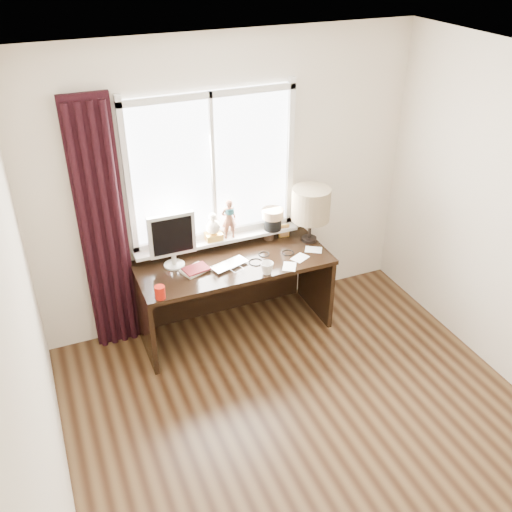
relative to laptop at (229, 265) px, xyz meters
name	(u,v)px	position (x,y,z in m)	size (l,w,h in m)	color
floor	(329,456)	(0.16, -1.57, -0.76)	(3.50, 4.00, 0.00)	brown
ceiling	(365,93)	(0.16, -1.57, 1.84)	(3.50, 4.00, 0.00)	white
wall_back	(228,186)	(0.16, 0.43, 0.54)	(3.50, 2.60, 0.00)	beige
wall_left	(40,390)	(-1.59, -1.57, 0.54)	(4.00, 2.60, 0.00)	beige
laptop	(229,265)	(0.00, 0.00, 0.00)	(0.33, 0.21, 0.03)	silver
mug	(267,268)	(0.25, -0.23, 0.04)	(0.11, 0.10, 0.11)	white
red_cup	(160,292)	(-0.67, -0.24, 0.04)	(0.08, 0.08, 0.11)	#9F1307
window	(215,190)	(0.02, 0.38, 0.54)	(1.52, 0.23, 1.40)	white
curtain	(103,232)	(-0.97, 0.34, 0.35)	(0.38, 0.09, 2.25)	black
desk	(231,279)	(0.06, 0.16, -0.26)	(1.70, 0.70, 0.75)	black
monitor	(172,237)	(-0.43, 0.19, 0.26)	(0.40, 0.18, 0.49)	beige
notebook_stack	(195,270)	(-0.30, 0.04, 0.00)	(0.26, 0.23, 0.03)	beige
brush_holder	(269,233)	(0.51, 0.31, 0.05)	(0.09, 0.09, 0.25)	black
icon_frame	(284,231)	(0.65, 0.29, 0.05)	(0.10, 0.03, 0.13)	gold
table_lamp	(311,205)	(0.84, 0.14, 0.35)	(0.35, 0.35, 0.52)	black
loose_papers	(301,258)	(0.63, -0.12, -0.01)	(0.50, 0.35, 0.00)	white
desk_cables	(268,257)	(0.36, 0.00, -0.01)	(0.49, 0.24, 0.01)	black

